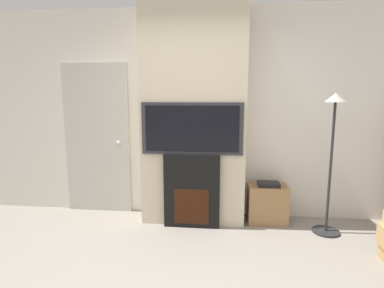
{
  "coord_description": "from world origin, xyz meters",
  "views": [
    {
      "loc": [
        0.35,
        -1.9,
        1.58
      ],
      "look_at": [
        0.0,
        1.58,
        1.02
      ],
      "focal_mm": 28.0,
      "sensor_mm": 36.0,
      "label": 1
    }
  ],
  "objects_px": {
    "floor_lamp": "(332,144)",
    "television": "(192,129)",
    "fireplace": "(192,191)",
    "media_stand": "(267,203)"
  },
  "relations": [
    {
      "from": "floor_lamp",
      "to": "television",
      "type": "bearing_deg",
      "value": 178.91
    },
    {
      "from": "fireplace",
      "to": "television",
      "type": "height_order",
      "value": "television"
    },
    {
      "from": "fireplace",
      "to": "media_stand",
      "type": "relative_size",
      "value": 1.7
    },
    {
      "from": "television",
      "to": "floor_lamp",
      "type": "height_order",
      "value": "floor_lamp"
    },
    {
      "from": "fireplace",
      "to": "media_stand",
      "type": "distance_m",
      "value": 0.98
    },
    {
      "from": "fireplace",
      "to": "television",
      "type": "bearing_deg",
      "value": -90.0
    },
    {
      "from": "television",
      "to": "fireplace",
      "type": "bearing_deg",
      "value": 90.0
    },
    {
      "from": "floor_lamp",
      "to": "media_stand",
      "type": "distance_m",
      "value": 1.07
    },
    {
      "from": "television",
      "to": "floor_lamp",
      "type": "relative_size",
      "value": 0.74
    },
    {
      "from": "fireplace",
      "to": "floor_lamp",
      "type": "height_order",
      "value": "floor_lamp"
    }
  ]
}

